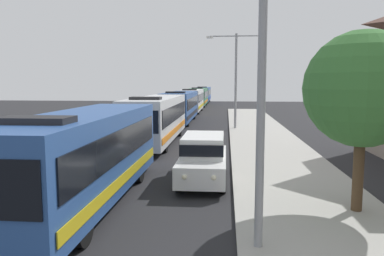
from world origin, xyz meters
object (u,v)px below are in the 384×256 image
(bus_middle, at_px, (180,106))
(white_suv, at_px, (203,156))
(bus_fourth_in_line, at_px, (192,100))
(bus_lead, at_px, (85,154))
(bus_second_in_line, at_px, (157,118))
(bus_tail_end, at_px, (203,94))
(streetlamp_mid, at_px, (236,71))
(streetlamp_near, at_px, (263,27))
(roadside_tree, at_px, (363,89))
(bus_rear, at_px, (199,96))

(bus_middle, bearing_deg, white_suv, -80.82)
(bus_fourth_in_line, bearing_deg, white_suv, -84.12)
(bus_lead, xyz_separation_m, bus_fourth_in_line, (0.00, 39.22, 0.00))
(bus_second_in_line, relative_size, bus_fourth_in_line, 1.04)
(bus_tail_end, bearing_deg, streetlamp_mid, -83.05)
(bus_tail_end, distance_m, white_suv, 61.58)
(streetlamp_near, bearing_deg, streetlamp_mid, 90.00)
(roadside_tree, bearing_deg, bus_lead, 178.12)
(streetlamp_near, bearing_deg, roadside_tree, 41.59)
(bus_second_in_line, xyz_separation_m, white_suv, (3.70, -9.71, -0.66))
(bus_second_in_line, distance_m, streetlamp_mid, 9.78)
(streetlamp_mid, bearing_deg, white_suv, -95.65)
(streetlamp_near, height_order, roadside_tree, streetlamp_near)
(bus_rear, height_order, streetlamp_near, streetlamp_near)
(bus_rear, bearing_deg, roadside_tree, -80.67)
(bus_rear, relative_size, roadside_tree, 2.05)
(bus_rear, height_order, white_suv, bus_rear)
(bus_lead, xyz_separation_m, bus_second_in_line, (0.00, 13.02, 0.00))
(roadside_tree, bearing_deg, white_suv, 143.72)
(bus_fourth_in_line, distance_m, streetlamp_near, 42.84)
(bus_fourth_in_line, bearing_deg, bus_second_in_line, -90.00)
(bus_middle, bearing_deg, roadside_tree, -72.00)
(bus_tail_end, bearing_deg, streetlamp_near, -85.45)
(bus_lead, distance_m, bus_middle, 26.19)
(bus_lead, xyz_separation_m, streetlamp_mid, (5.40, 20.49, 3.27))
(white_suv, relative_size, streetlamp_near, 0.61)
(bus_fourth_in_line, bearing_deg, bus_rear, 90.00)
(bus_tail_end, xyz_separation_m, white_suv, (3.70, -61.46, -0.66))
(white_suv, bearing_deg, bus_lead, -138.10)
(bus_rear, distance_m, white_suv, 48.88)
(bus_fourth_in_line, distance_m, bus_tail_end, 25.56)
(bus_rear, bearing_deg, bus_fourth_in_line, -90.00)
(bus_middle, xyz_separation_m, streetlamp_mid, (5.40, -5.70, 3.27))
(bus_second_in_line, xyz_separation_m, bus_rear, (-0.00, 39.03, -0.00))
(white_suv, bearing_deg, bus_second_in_line, 110.86)
(bus_tail_end, relative_size, streetlamp_mid, 1.57)
(bus_second_in_line, distance_m, streetlamp_near, 17.40)
(bus_rear, relative_size, bus_tail_end, 0.90)
(streetlamp_mid, height_order, roadside_tree, streetlamp_mid)
(roadside_tree, bearing_deg, bus_second_in_line, 122.88)
(streetlamp_mid, bearing_deg, bus_second_in_line, -125.86)
(bus_middle, xyz_separation_m, bus_fourth_in_line, (-0.00, 13.03, -0.00))
(streetlamp_mid, bearing_deg, bus_middle, 133.46)
(streetlamp_mid, xyz_separation_m, roadside_tree, (3.20, -20.77, -1.13))
(white_suv, height_order, streetlamp_mid, streetlamp_mid)
(white_suv, xyz_separation_m, streetlamp_mid, (1.70, 17.17, 3.93))
(bus_lead, relative_size, bus_second_in_line, 0.90)
(bus_rear, xyz_separation_m, roadside_tree, (8.60, -52.34, 2.14))
(bus_middle, bearing_deg, bus_lead, -90.00)
(bus_fourth_in_line, height_order, white_suv, bus_fourth_in_line)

